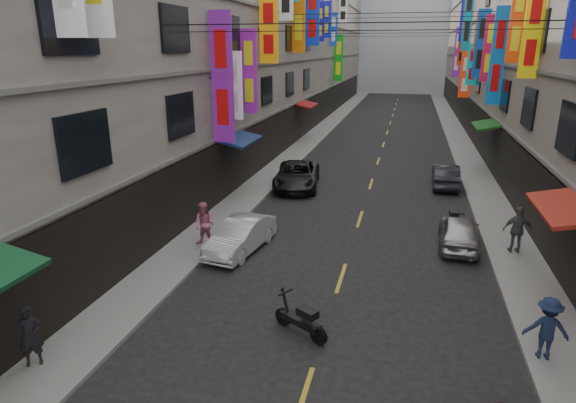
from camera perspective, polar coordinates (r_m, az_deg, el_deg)
The scene contains 19 objects.
sidewalk_left at distance 39.98m, azimuth 2.58°, elevation 7.24°, with size 2.00×90.00×0.12m, color slate.
sidewalk_right at distance 39.44m, azimuth 20.02°, elevation 6.05°, with size 2.00×90.00×0.12m, color slate.
building_row_left at distance 40.98m, azimuth -6.03°, elevation 20.66°, with size 10.14×90.00×19.00m.
building_row_right at distance 39.92m, azimuth 30.54°, elevation 18.54°, with size 10.14×90.00×19.00m.
haze_block at distance 88.63m, azimuth 13.67°, elevation 19.65°, with size 18.00×8.00×22.00m, color #AAB3BD.
shop_signage at distance 31.27m, azimuth 11.10°, elevation 20.64°, with size 14.00×55.00×11.94m.
street_awnings at distance 23.15m, azimuth 6.24°, elevation 6.85°, with size 13.99×35.20×0.41m.
overhead_cables at distance 26.63m, azimuth 10.85°, elevation 20.61°, with size 14.00×38.04×1.24m.
lane_markings at distance 36.33m, azimuth 10.97°, elevation 5.78°, with size 0.12×80.20×0.01m.
scooter_crossing at distance 13.15m, azimuth 1.57°, elevation -13.87°, with size 1.61×1.02×1.14m.
scooter_far_right at distance 21.02m, azimuth 19.06°, elevation -2.41°, with size 0.50×1.80×1.14m.
car_left_mid at distance 18.16m, azimuth -5.64°, elevation -4.05°, with size 1.31×3.76×1.24m, color silver.
car_left_far at distance 26.36m, azimuth 1.07°, elevation 3.14°, with size 2.28×4.94×1.37m, color black.
car_right_mid at distance 19.63m, azimuth 19.61°, elevation -3.34°, with size 1.46×3.62×1.23m, color #ABABB0.
car_right_far at distance 27.87m, azimuth 18.16°, elevation 2.93°, with size 1.33×3.82×1.26m, color #282930.
pedestrian_lnear at distance 13.20m, azimuth -28.23°, elevation -13.87°, with size 0.55×0.51×1.52m, color black.
pedestrian_lfar at distance 18.46m, azimuth -9.86°, elevation -2.68°, with size 0.83×0.57×1.71m, color #C26788.
pedestrian_rnear at distance 13.47m, azimuth 28.36°, elevation -13.06°, with size 1.03×0.53×1.59m, color #151F3C.
pedestrian_rfar at distance 19.49m, azimuth 25.57°, elevation -3.03°, with size 1.03×0.59×1.76m, color #505052.
Camera 1 is at (1.80, 3.47, 7.33)m, focal length 30.00 mm.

